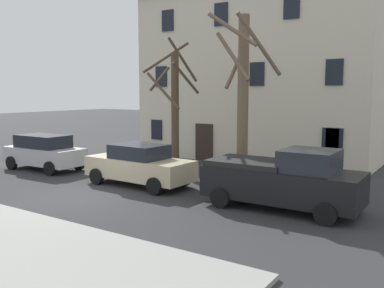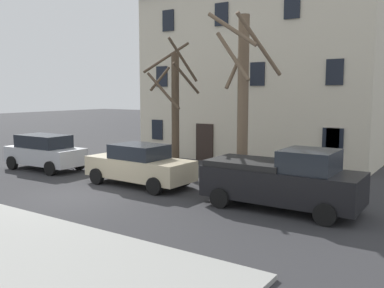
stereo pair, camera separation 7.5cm
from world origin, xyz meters
TOP-DOWN VIEW (x-y plane):
  - ground_plane at (0.00, 0.00)m, footprint 120.00×120.00m
  - building_main at (1.50, 13.67)m, footprint 14.09×8.41m
  - tree_bare_near at (0.35, 5.67)m, footprint 2.72×2.71m
  - tree_bare_mid at (4.26, 4.99)m, footprint 2.53×2.18m
  - car_silver_wagon at (-5.64, 2.82)m, footprint 4.29×2.06m
  - car_beige_sedan at (0.67, 2.74)m, footprint 4.79×2.17m
  - pickup_truck_black at (7.00, 2.63)m, footprint 5.18×2.27m
  - bicycle_leaning at (-5.79, 3.76)m, footprint 1.73×0.34m

SIDE VIEW (x-z plane):
  - ground_plane at x=0.00m, z-range 0.00..0.00m
  - bicycle_leaning at x=-5.79m, z-range -0.15..0.88m
  - car_beige_sedan at x=0.67m, z-range 0.00..1.73m
  - car_silver_wagon at x=-5.64m, z-range 0.03..1.79m
  - pickup_truck_black at x=7.00m, z-range -0.03..2.02m
  - tree_bare_near at x=0.35m, z-range 0.05..6.41m
  - tree_bare_mid at x=4.26m, z-range 0.29..7.27m
  - building_main at x=1.50m, z-range 0.08..11.77m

